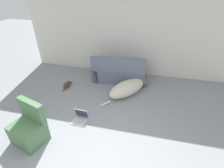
{
  "coord_description": "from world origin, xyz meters",
  "views": [
    {
      "loc": [
        0.73,
        -1.7,
        3.0
      ],
      "look_at": [
        -0.07,
        1.76,
        0.71
      ],
      "focal_mm": 28.0,
      "sensor_mm": 36.0,
      "label": 1
    }
  ],
  "objects_px": {
    "cat": "(67,85)",
    "side_chair": "(29,129)",
    "laptop_open": "(81,117)",
    "dog": "(129,88)",
    "couch": "(119,72)"
  },
  "relations": [
    {
      "from": "couch",
      "to": "laptop_open",
      "type": "xyz_separation_m",
      "value": [
        -0.54,
        -2.03,
        -0.2
      ]
    },
    {
      "from": "couch",
      "to": "cat",
      "type": "relative_size",
      "value": 3.36
    },
    {
      "from": "couch",
      "to": "dog",
      "type": "distance_m",
      "value": 0.83
    },
    {
      "from": "couch",
      "to": "side_chair",
      "type": "bearing_deg",
      "value": 61.13
    },
    {
      "from": "cat",
      "to": "side_chair",
      "type": "relative_size",
      "value": 0.56
    },
    {
      "from": "couch",
      "to": "cat",
      "type": "height_order",
      "value": "couch"
    },
    {
      "from": "dog",
      "to": "side_chair",
      "type": "height_order",
      "value": "side_chair"
    },
    {
      "from": "dog",
      "to": "side_chair",
      "type": "xyz_separation_m",
      "value": [
        -1.74,
        -2.1,
        0.11
      ]
    },
    {
      "from": "cat",
      "to": "laptop_open",
      "type": "relative_size",
      "value": 1.42
    },
    {
      "from": "couch",
      "to": "side_chair",
      "type": "distance_m",
      "value": 3.11
    },
    {
      "from": "dog",
      "to": "laptop_open",
      "type": "relative_size",
      "value": 4.2
    },
    {
      "from": "laptop_open",
      "to": "cat",
      "type": "bearing_deg",
      "value": 129.33
    },
    {
      "from": "dog",
      "to": "cat",
      "type": "height_order",
      "value": "dog"
    },
    {
      "from": "laptop_open",
      "to": "side_chair",
      "type": "relative_size",
      "value": 0.39
    },
    {
      "from": "couch",
      "to": "side_chair",
      "type": "xyz_separation_m",
      "value": [
        -1.32,
        -2.81,
        0.02
      ]
    }
  ]
}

